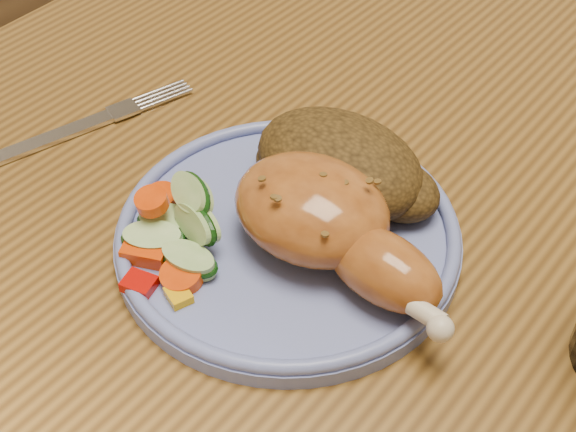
% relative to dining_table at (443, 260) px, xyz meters
% --- Properties ---
extents(dining_table, '(0.90, 1.40, 0.75)m').
position_rel_dining_table_xyz_m(dining_table, '(0.00, 0.00, 0.00)').
color(dining_table, brown).
rests_on(dining_table, ground).
extents(plate, '(0.24, 0.24, 0.01)m').
position_rel_dining_table_xyz_m(plate, '(-0.06, -0.13, 0.09)').
color(plate, '#626FB3').
rests_on(plate, dining_table).
extents(plate_rim, '(0.24, 0.24, 0.01)m').
position_rel_dining_table_xyz_m(plate_rim, '(-0.06, -0.13, 0.10)').
color(plate_rim, '#626FB3').
rests_on(plate_rim, plate).
extents(chicken_leg, '(0.18, 0.10, 0.06)m').
position_rel_dining_table_xyz_m(chicken_leg, '(-0.03, -0.12, 0.12)').
color(chicken_leg, '#AE6024').
rests_on(chicken_leg, plate).
extents(rice_pilaf, '(0.14, 0.09, 0.06)m').
position_rel_dining_table_xyz_m(rice_pilaf, '(-0.06, -0.07, 0.12)').
color(rice_pilaf, '#483212').
rests_on(rice_pilaf, plate).
extents(vegetable_pile, '(0.09, 0.10, 0.05)m').
position_rel_dining_table_xyz_m(vegetable_pile, '(-0.11, -0.18, 0.11)').
color(vegetable_pile, '#A50A05').
rests_on(vegetable_pile, plate).
extents(fork, '(0.07, 0.17, 0.00)m').
position_rel_dining_table_xyz_m(fork, '(-0.27, -0.14, 0.09)').
color(fork, silver).
rests_on(fork, dining_table).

